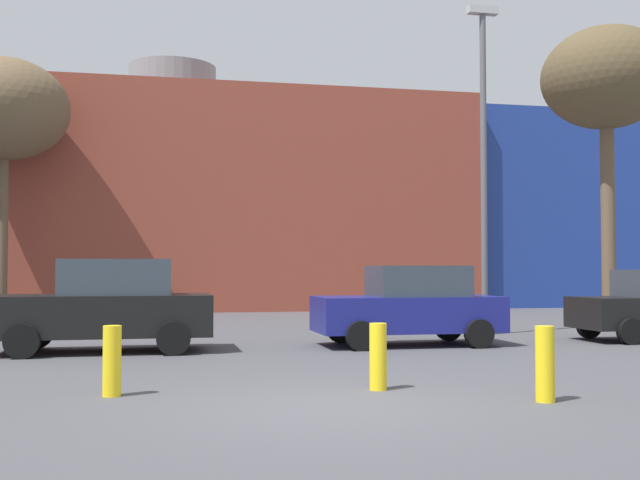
{
  "coord_description": "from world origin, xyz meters",
  "views": [
    {
      "loc": [
        -2.07,
        -9.24,
        1.66
      ],
      "look_at": [
        2.07,
        10.33,
        2.42
      ],
      "focal_mm": 43.82,
      "sensor_mm": 36.0,
      "label": 1
    }
  ],
  "objects_px": {
    "parked_car_1": "(106,306)",
    "parked_car_2": "(410,306)",
    "bollard_yellow_0": "(378,357)",
    "bare_tree_1": "(606,81)",
    "bare_tree_2": "(4,110)",
    "bollard_yellow_1": "(545,364)",
    "bollard_yellow_2": "(112,361)",
    "street_lamp": "(484,149)"
  },
  "relations": [
    {
      "from": "bare_tree_2",
      "to": "bollard_yellow_1",
      "type": "xyz_separation_m",
      "value": [
        9.96,
        -19.38,
        -6.69
      ]
    },
    {
      "from": "bollard_yellow_1",
      "to": "bollard_yellow_0",
      "type": "bearing_deg",
      "value": 142.41
    },
    {
      "from": "bare_tree_2",
      "to": "parked_car_2",
      "type": "bearing_deg",
      "value": -48.64
    },
    {
      "from": "parked_car_1",
      "to": "street_lamp",
      "type": "height_order",
      "value": "street_lamp"
    },
    {
      "from": "bollard_yellow_0",
      "to": "bollard_yellow_2",
      "type": "bearing_deg",
      "value": 176.68
    },
    {
      "from": "parked_car_1",
      "to": "bollard_yellow_1",
      "type": "bearing_deg",
      "value": 128.32
    },
    {
      "from": "parked_car_2",
      "to": "bollard_yellow_0",
      "type": "height_order",
      "value": "parked_car_2"
    },
    {
      "from": "parked_car_1",
      "to": "bollard_yellow_0",
      "type": "bearing_deg",
      "value": 123.93
    },
    {
      "from": "bollard_yellow_2",
      "to": "parked_car_1",
      "type": "bearing_deg",
      "value": 94.16
    },
    {
      "from": "bare_tree_2",
      "to": "bollard_yellow_2",
      "type": "height_order",
      "value": "bare_tree_2"
    },
    {
      "from": "bollard_yellow_2",
      "to": "bare_tree_1",
      "type": "bearing_deg",
      "value": 37.08
    },
    {
      "from": "bollard_yellow_0",
      "to": "bollard_yellow_1",
      "type": "bearing_deg",
      "value": -37.59
    },
    {
      "from": "bare_tree_1",
      "to": "bare_tree_2",
      "type": "relative_size",
      "value": 1.01
    },
    {
      "from": "bollard_yellow_1",
      "to": "street_lamp",
      "type": "xyz_separation_m",
      "value": [
        3.43,
        9.57,
        4.29
      ]
    },
    {
      "from": "parked_car_2",
      "to": "street_lamp",
      "type": "bearing_deg",
      "value": -140.59
    },
    {
      "from": "bollard_yellow_0",
      "to": "street_lamp",
      "type": "bearing_deg",
      "value": 57.55
    },
    {
      "from": "bare_tree_1",
      "to": "bollard_yellow_2",
      "type": "bearing_deg",
      "value": -142.92
    },
    {
      "from": "parked_car_2",
      "to": "bollard_yellow_1",
      "type": "height_order",
      "value": "parked_car_2"
    },
    {
      "from": "bare_tree_2",
      "to": "bollard_yellow_0",
      "type": "bearing_deg",
      "value": -65.58
    },
    {
      "from": "parked_car_2",
      "to": "bollard_yellow_2",
      "type": "bearing_deg",
      "value": 43.52
    },
    {
      "from": "parked_car_1",
      "to": "bare_tree_1",
      "type": "xyz_separation_m",
      "value": [
        14.32,
        4.78,
        6.45
      ]
    },
    {
      "from": "bollard_yellow_1",
      "to": "bollard_yellow_2",
      "type": "relative_size",
      "value": 1.03
    },
    {
      "from": "parked_car_2",
      "to": "bollard_yellow_0",
      "type": "distance_m",
      "value": 6.44
    },
    {
      "from": "parked_car_1",
      "to": "bare_tree_2",
      "type": "relative_size",
      "value": 0.48
    },
    {
      "from": "parked_car_2",
      "to": "bare_tree_1",
      "type": "relative_size",
      "value": 0.45
    },
    {
      "from": "parked_car_2",
      "to": "bollard_yellow_2",
      "type": "height_order",
      "value": "parked_car_2"
    },
    {
      "from": "bollard_yellow_2",
      "to": "street_lamp",
      "type": "relative_size",
      "value": 0.11
    },
    {
      "from": "parked_car_2",
      "to": "bare_tree_2",
      "type": "xyz_separation_m",
      "value": [
        -10.63,
        12.07,
        6.3
      ]
    },
    {
      "from": "bollard_yellow_0",
      "to": "parked_car_1",
      "type": "bearing_deg",
      "value": 123.93
    },
    {
      "from": "parked_car_1",
      "to": "bare_tree_1",
      "type": "distance_m",
      "value": 16.41
    },
    {
      "from": "parked_car_2",
      "to": "bare_tree_2",
      "type": "bearing_deg",
      "value": -48.64
    },
    {
      "from": "bare_tree_1",
      "to": "bare_tree_2",
      "type": "xyz_separation_m",
      "value": [
        -18.5,
        7.3,
        -0.21
      ]
    },
    {
      "from": "bare_tree_2",
      "to": "bollard_yellow_1",
      "type": "bearing_deg",
      "value": -62.81
    },
    {
      "from": "bare_tree_2",
      "to": "parked_car_1",
      "type": "bearing_deg",
      "value": -70.89
    },
    {
      "from": "parked_car_1",
      "to": "bollard_yellow_2",
      "type": "relative_size",
      "value": 4.67
    },
    {
      "from": "bare_tree_2",
      "to": "bollard_yellow_2",
      "type": "relative_size",
      "value": 9.7
    },
    {
      "from": "parked_car_1",
      "to": "street_lamp",
      "type": "relative_size",
      "value": 0.51
    },
    {
      "from": "parked_car_1",
      "to": "parked_car_2",
      "type": "xyz_separation_m",
      "value": [
        6.45,
        0.0,
        -0.06
      ]
    },
    {
      "from": "parked_car_2",
      "to": "street_lamp",
      "type": "distance_m",
      "value": 5.29
    },
    {
      "from": "parked_car_2",
      "to": "street_lamp",
      "type": "xyz_separation_m",
      "value": [
        2.76,
        2.27,
        3.9
      ]
    },
    {
      "from": "street_lamp",
      "to": "parked_car_2",
      "type": "bearing_deg",
      "value": -140.59
    },
    {
      "from": "bare_tree_2",
      "to": "street_lamp",
      "type": "distance_m",
      "value": 16.77
    }
  ]
}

